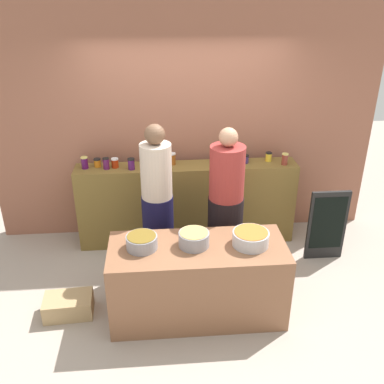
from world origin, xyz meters
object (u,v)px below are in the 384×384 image
Objects in this scene: cooking_pot_right at (251,238)px; chalkboard_sign at (327,225)px; cook_with_tongs at (158,209)px; cook_in_cap at (226,212)px; preserve_jar_5 at (153,163)px; preserve_jar_8 at (228,158)px; preserve_jar_3 at (115,163)px; preserve_jar_11 at (269,157)px; preserve_jar_9 at (237,158)px; preserve_jar_10 at (246,159)px; preserve_jar_12 at (285,159)px; preserve_jar_4 at (131,164)px; preserve_jar_7 at (222,160)px; bread_crate at (69,306)px; preserve_jar_2 at (106,163)px; cooking_pot_left at (142,242)px; preserve_jar_6 at (172,159)px; preserve_jar_0 at (85,163)px; cooking_pot_center at (194,239)px; preserve_jar_1 at (97,163)px.

chalkboard_sign is (1.12, 0.85, -0.41)m from cooking_pot_right.
cook_with_tongs reaches higher than cook_in_cap.
preserve_jar_5 is 0.78× the size of preserve_jar_8.
preserve_jar_11 is (1.88, 0.05, -0.00)m from preserve_jar_3.
preserve_jar_9 reaches higher than preserve_jar_10.
preserve_jar_4 is at bearing 179.75° from preserve_jar_12.
preserve_jar_4 reaches higher than preserve_jar_5.
preserve_jar_7 reaches higher than bread_crate.
cook_in_cap is at bearing -27.97° from preserve_jar_2.
preserve_jar_12 is at bearing -2.37° from preserve_jar_7.
preserve_jar_12 is at bearing -9.87° from preserve_jar_9.
cooking_pot_left is at bearing -102.23° from cook_with_tongs.
preserve_jar_2 is 0.79m from preserve_jar_6.
preserve_jar_0 is 2.24m from cooking_pot_right.
preserve_jar_10 is at bearing 1.76° from preserve_jar_2.
cook_in_cap is (1.23, -0.74, -0.31)m from preserve_jar_3.
preserve_jar_10 is 1.61m from cooking_pot_center.
preserve_jar_12 is (2.40, -0.08, -0.00)m from preserve_jar_0.
cook_in_cap reaches higher than preserve_jar_1.
cook_in_cap reaches higher than preserve_jar_9.
preserve_jar_0 is 0.56m from preserve_jar_4.
preserve_jar_11 is (0.30, 0.03, 0.00)m from preserve_jar_10.
preserve_jar_5 is 1.02m from preserve_jar_9.
preserve_jar_9 is 0.07× the size of cook_with_tongs.
preserve_jar_10 is at bearing 11.77° from preserve_jar_7.
preserve_jar_7 is at bearing 54.87° from cooking_pot_left.
preserve_jar_8 is at bearing -0.16° from preserve_jar_1.
cook_with_tongs reaches higher than cooking_pot_center.
preserve_jar_2 is at bearing 124.40° from cooking_pot_center.
preserve_jar_9 is (1.47, 0.02, 0.01)m from preserve_jar_3.
cooking_pot_left is 0.33× the size of chalkboard_sign.
preserve_jar_0 is 2.97m from chalkboard_sign.
preserve_jar_3 is 1.47m from preserve_jar_9.
cooking_pot_left is 1.08m from bread_crate.
preserve_jar_11 is at bearing 1.38° from preserve_jar_3.
preserve_jar_9 is (1.83, 0.02, -0.01)m from preserve_jar_0.
cook_in_cap is at bearing -25.11° from preserve_jar_0.
preserve_jar_8 is 0.45× the size of cooking_pot_left.
preserve_jar_6 is at bearing 174.98° from preserve_jar_12.
preserve_jar_6 reaches higher than preserve_jar_1.
preserve_jar_11 is at bearing 6.33° from preserve_jar_10.
preserve_jar_5 is 0.25m from preserve_jar_6.
chalkboard_sign is (2.03, -0.55, -0.64)m from preserve_jar_5.
preserve_jar_8 reaches higher than preserve_jar_1.
preserve_jar_6 is 1.01m from cook_in_cap.
preserve_jar_1 is at bearing 134.66° from cook_with_tongs.
preserve_jar_12 is 2.17m from cooking_pot_left.
preserve_jar_2 is at bearing 75.16° from bread_crate.
preserve_jar_4 is 0.47× the size of cooking_pot_center.
preserve_jar_3 is at bearing 133.80° from cooking_pot_right.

